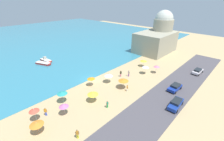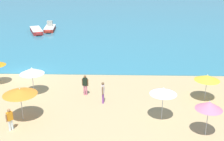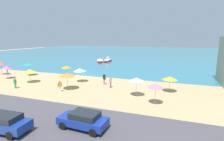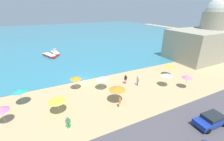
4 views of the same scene
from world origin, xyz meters
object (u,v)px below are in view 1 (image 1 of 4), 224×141
(bather_0, at_px, (127,88))
(bather_2, at_px, (77,134))
(beach_umbrella_4, at_px, (34,110))
(bather_1, at_px, (107,104))
(beach_umbrella_1, at_px, (109,75))
(beach_umbrella_2, at_px, (36,124))
(beach_umbrella_5, at_px, (123,80))
(skiff_offshore, at_px, (46,60))
(beach_umbrella_0, at_px, (157,66))
(bather_4, at_px, (121,73))
(bather_3, at_px, (129,73))
(beach_umbrella_3, at_px, (62,93))
(beach_umbrella_10, at_px, (64,105))
(beach_umbrella_9, at_px, (91,78))
(beach_umbrella_7, at_px, (144,61))
(beach_umbrella_6, at_px, (93,93))
(parked_car_2, at_px, (198,71))
(beach_umbrella_8, at_px, (146,67))
(parked_car_3, at_px, (175,87))
(skiff_nearshore, at_px, (43,63))
(harbor_fortress, at_px, (158,37))
(bather_5, at_px, (45,111))
(parked_car_1, at_px, (176,103))

(bather_0, bearing_deg, bather_2, -170.38)
(beach_umbrella_4, relative_size, bather_1, 1.66)
(beach_umbrella_1, distance_m, bather_1, 9.73)
(beach_umbrella_2, height_order, bather_0, beach_umbrella_2)
(beach_umbrella_5, bearing_deg, skiff_offshore, 99.81)
(beach_umbrella_0, distance_m, bather_4, 10.43)
(beach_umbrella_2, distance_m, bather_3, 24.98)
(beach_umbrella_3, bearing_deg, beach_umbrella_10, -116.26)
(beach_umbrella_5, xyz_separation_m, bather_4, (4.01, 4.23, -1.17))
(beach_umbrella_2, bearing_deg, beach_umbrella_4, 74.11)
(beach_umbrella_9, height_order, bather_1, beach_umbrella_9)
(beach_umbrella_7, bearing_deg, bather_2, -165.62)
(beach_umbrella_6, distance_m, parked_car_2, 30.79)
(beach_umbrella_2, height_order, bather_1, beach_umbrella_2)
(beach_umbrella_10, height_order, skiff_offshore, beach_umbrella_10)
(beach_umbrella_4, relative_size, beach_umbrella_8, 1.05)
(beach_umbrella_9, xyz_separation_m, beach_umbrella_10, (-9.80, -4.36, 0.05))
(beach_umbrella_4, distance_m, parked_car_3, 29.39)
(beach_umbrella_4, height_order, bather_0, beach_umbrella_4)
(bather_2, height_order, bather_4, bather_4)
(beach_umbrella_10, relative_size, bather_0, 1.50)
(bather_0, bearing_deg, skiff_offshore, 98.78)
(beach_umbrella_4, xyz_separation_m, skiff_nearshore, (11.56, 23.38, -1.90))
(beach_umbrella_2, bearing_deg, bather_3, 3.27)
(beach_umbrella_0, xyz_separation_m, harbor_fortress, (18.95, 10.08, 3.37))
(beach_umbrella_1, distance_m, beach_umbrella_2, 19.09)
(bather_5, height_order, skiff_offshore, bather_5)
(parked_car_3, bearing_deg, parked_car_2, -5.04)
(beach_umbrella_6, distance_m, bather_5, 9.17)
(beach_umbrella_3, bearing_deg, bather_5, -163.69)
(beach_umbrella_4, height_order, bather_5, beach_umbrella_4)
(beach_umbrella_8, distance_m, bather_1, 17.74)
(bather_2, distance_m, bather_5, 8.35)
(bather_4, bearing_deg, beach_umbrella_2, -172.94)
(beach_umbrella_4, xyz_separation_m, bather_4, (22.48, -0.11, -1.28))
(bather_5, height_order, parked_car_2, bather_5)
(parked_car_1, bearing_deg, beach_umbrella_5, 98.77)
(bather_1, bearing_deg, parked_car_1, -45.59)
(beach_umbrella_7, bearing_deg, beach_umbrella_0, -105.06)
(bather_3, bearing_deg, skiff_offshore, 111.76)
(beach_umbrella_1, bearing_deg, beach_umbrella_8, -21.07)
(beach_umbrella_10, relative_size, parked_car_1, 0.52)
(beach_umbrella_0, bearing_deg, parked_car_3, -123.40)
(beach_umbrella_6, relative_size, harbor_fortress, 0.14)
(beach_umbrella_0, xyz_separation_m, bather_4, (-8.54, 5.88, -1.15))
(beach_umbrella_3, height_order, bather_5, beach_umbrella_3)
(parked_car_1, bearing_deg, bather_1, 134.41)
(beach_umbrella_4, bearing_deg, beach_umbrella_10, -28.85)
(bather_0, xyz_separation_m, bather_3, (5.93, 4.20, 0.12))
(skiff_offshore, bearing_deg, skiff_nearshore, -132.91)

